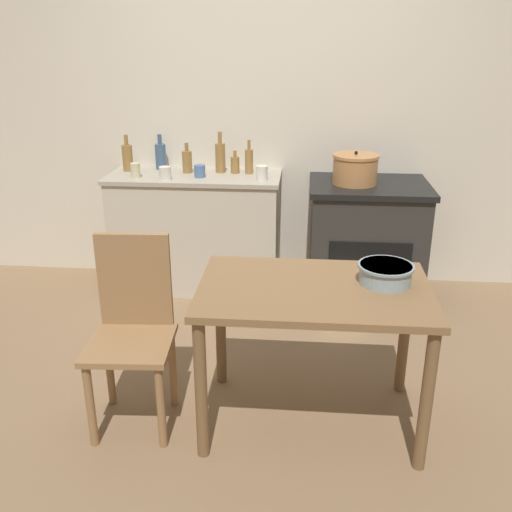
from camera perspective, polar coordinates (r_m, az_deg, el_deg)
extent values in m
plane|color=#896B4C|center=(3.29, -0.78, -12.52)|extent=(14.00, 14.00, 0.00)
cube|color=beige|center=(4.35, 1.28, 13.97)|extent=(8.00, 0.07, 2.55)
cube|color=beige|center=(4.33, -5.95, 2.24)|extent=(1.22, 0.50, 0.85)
cube|color=#A9A08F|center=(4.21, -6.18, 7.90)|extent=(1.25, 0.53, 0.03)
cube|color=#2D2B28|center=(4.22, 10.88, 1.25)|extent=(0.79, 0.63, 0.82)
cube|color=black|center=(4.10, 11.30, 6.89)|extent=(0.83, 0.67, 0.04)
cube|color=black|center=(3.94, 11.25, -1.02)|extent=(0.55, 0.01, 0.34)
cube|color=olive|center=(2.66, 5.87, -3.44)|extent=(1.08, 0.70, 0.03)
cylinder|color=brown|center=(2.62, -5.52, -13.21)|extent=(0.06, 0.06, 0.70)
cylinder|color=brown|center=(2.64, 16.67, -13.79)|extent=(0.06, 0.06, 0.70)
cylinder|color=brown|center=(3.13, -3.55, -6.94)|extent=(0.06, 0.06, 0.70)
cylinder|color=brown|center=(3.15, 14.63, -7.47)|extent=(0.06, 0.06, 0.70)
cube|color=#997047|center=(2.81, -12.50, -8.61)|extent=(0.42, 0.42, 0.03)
cube|color=#997047|center=(2.86, -12.05, -2.34)|extent=(0.36, 0.05, 0.48)
cylinder|color=#997047|center=(2.85, -16.22, -14.18)|extent=(0.04, 0.04, 0.44)
cylinder|color=#997047|center=(2.77, -9.49, -14.67)|extent=(0.04, 0.04, 0.44)
cylinder|color=#997047|center=(3.11, -14.44, -10.70)|extent=(0.04, 0.04, 0.44)
cylinder|color=#997047|center=(3.04, -8.33, -11.03)|extent=(0.04, 0.04, 0.44)
cube|color=beige|center=(3.87, 8.71, -4.45)|extent=(0.29, 0.20, 0.33)
cylinder|color=#B77A47|center=(4.04, 9.87, 8.42)|extent=(0.31, 0.31, 0.18)
cylinder|color=#B77A47|center=(4.02, 9.96, 9.83)|extent=(0.32, 0.32, 0.02)
sphere|color=black|center=(4.02, 9.98, 10.14)|extent=(0.02, 0.02, 0.02)
cylinder|color=#93A8B2|center=(2.73, 12.81, -1.77)|extent=(0.24, 0.24, 0.09)
cylinder|color=#8597A0|center=(2.72, 12.88, -0.98)|extent=(0.26, 0.26, 0.01)
cylinder|color=olive|center=(4.26, -6.89, 9.33)|extent=(0.07, 0.07, 0.16)
cylinder|color=olive|center=(4.24, -6.96, 10.78)|extent=(0.03, 0.03, 0.06)
cylinder|color=olive|center=(4.22, -2.11, 9.08)|extent=(0.06, 0.06, 0.12)
cylinder|color=olive|center=(4.20, -2.12, 10.19)|extent=(0.02, 0.02, 0.05)
cylinder|color=olive|center=(4.20, -0.70, 9.43)|extent=(0.06, 0.06, 0.18)
cylinder|color=olive|center=(4.17, -0.71, 11.07)|extent=(0.02, 0.02, 0.07)
cylinder|color=olive|center=(4.24, -3.59, 9.76)|extent=(0.07, 0.07, 0.21)
cylinder|color=olive|center=(4.21, -3.64, 11.73)|extent=(0.03, 0.03, 0.08)
cylinder|color=olive|center=(4.39, -12.73, 9.55)|extent=(0.08, 0.08, 0.19)
cylinder|color=olive|center=(4.36, -12.87, 11.26)|extent=(0.03, 0.03, 0.07)
cylinder|color=#3D5675|center=(4.40, -9.51, 9.78)|extent=(0.08, 0.08, 0.19)
cylinder|color=#3D5675|center=(4.38, -9.62, 11.45)|extent=(0.03, 0.03, 0.07)
cylinder|color=beige|center=(4.17, -11.97, 8.38)|extent=(0.07, 0.07, 0.10)
cylinder|color=silver|center=(4.01, 0.58, 8.30)|extent=(0.08, 0.08, 0.10)
cylinder|color=#4C6B99|center=(4.12, -5.65, 8.45)|extent=(0.08, 0.08, 0.09)
cylinder|color=silver|center=(4.06, -9.08, 8.17)|extent=(0.08, 0.08, 0.09)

